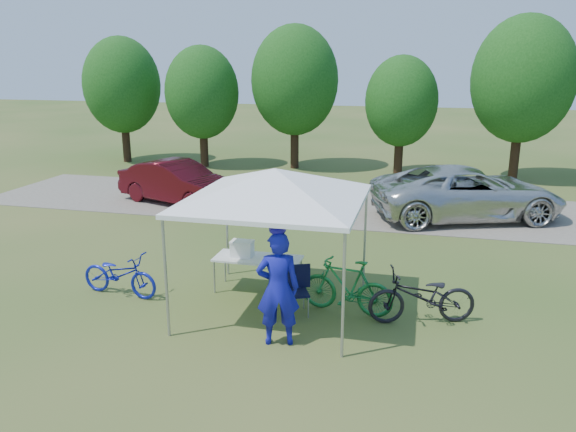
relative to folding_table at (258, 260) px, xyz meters
name	(u,v)px	position (x,y,z in m)	size (l,w,h in m)	color
ground	(276,309)	(0.58, -0.75, -0.68)	(100.00, 100.00, 0.00)	#2D5119
gravel_strip	(340,206)	(0.58, 7.25, -0.67)	(24.00, 5.00, 0.02)	gray
canopy	(275,173)	(0.58, -0.75, 1.97)	(4.53, 4.53, 3.00)	#A5A5AA
treeline	(357,87)	(0.28, 13.29, 2.85)	(24.89, 4.28, 6.30)	#382314
folding_table	(258,260)	(0.00, 0.00, 0.00)	(1.76, 0.74, 0.73)	white
folding_chair	(297,285)	(1.00, -0.79, -0.15)	(0.61, 0.64, 0.91)	black
cooler	(242,249)	(-0.33, 0.00, 0.21)	(0.45, 0.31, 0.33)	white
ice_cream_cup	(284,259)	(0.56, -0.05, 0.08)	(0.09, 0.09, 0.07)	#B5C42E
cyclist	(278,289)	(0.97, -2.04, 0.30)	(0.71, 0.47, 1.96)	#1417A7
bike_blue	(120,274)	(-2.64, -0.87, -0.24)	(0.59, 1.70, 0.89)	#121DA2
bike_green	(347,286)	(1.91, -0.59, -0.15)	(0.50, 1.77, 1.06)	#1A7735
bike_dark	(422,297)	(3.29, -0.70, -0.17)	(0.67, 1.93, 1.02)	black
minivan	(467,193)	(4.45, 6.76, 0.12)	(2.58, 5.61, 1.56)	silver
sedan	(178,182)	(-4.70, 6.41, 0.03)	(1.47, 4.22, 1.39)	#470B12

